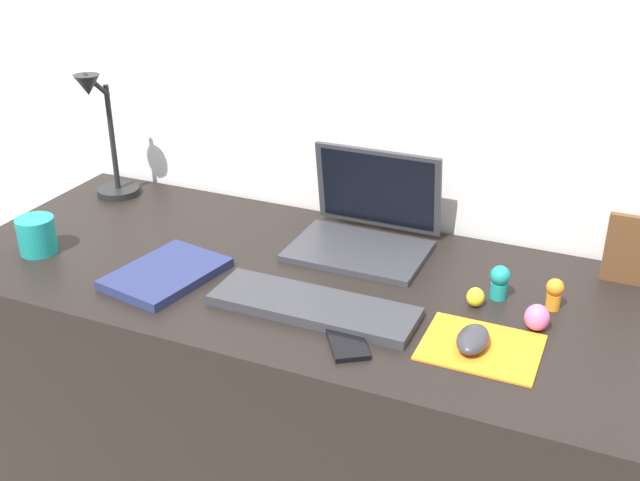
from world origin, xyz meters
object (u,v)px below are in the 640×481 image
cell_phone (346,340)px  toy_figurine_orange (554,293)px  desk_lamp (105,140)px  toy_figurine_pink (537,317)px  keyboard (314,306)px  laptop (367,223)px  coffee_mug (37,235)px  toy_figurine_yellow (475,297)px  notebook_pad (166,274)px  toy_figurine_teal (500,281)px  picture_frame (635,251)px  mouse (473,339)px

cell_phone → toy_figurine_orange: (0.33, 0.27, 0.03)m
desk_lamp → toy_figurine_pink: size_ratio=6.56×
keyboard → desk_lamp: size_ratio=1.21×
laptop → coffee_mug: bearing=-153.4°
desk_lamp → coffee_mug: size_ratio=4.04×
toy_figurine_yellow → notebook_pad: bearing=-166.8°
desk_lamp → notebook_pad: bearing=-39.6°
desk_lamp → toy_figurine_teal: desk_lamp is taller
laptop → toy_figurine_orange: laptop is taller
laptop → picture_frame: 0.57m
keyboard → notebook_pad: same height
picture_frame → laptop: bearing=-175.3°
picture_frame → toy_figurine_yellow: size_ratio=3.81×
keyboard → notebook_pad: (-0.34, -0.00, 0.00)m
cell_phone → desk_lamp: bearing=121.6°
laptop → toy_figurine_teal: bearing=-20.6°
notebook_pad → coffee_mug: (-0.33, -0.01, 0.03)m
notebook_pad → coffee_mug: bearing=-167.7°
keyboard → cell_phone: keyboard is taller
keyboard → cell_phone: bearing=-38.0°
toy_figurine_pink → mouse: bearing=-129.6°
toy_figurine_yellow → toy_figurine_pink: (0.12, -0.04, 0.01)m
picture_frame → keyboard: bearing=-146.8°
keyboard → notebook_pad: 0.34m
keyboard → toy_figurine_teal: 0.38m
laptop → toy_figurine_orange: (0.44, -0.12, -0.02)m
toy_figurine_yellow → cell_phone: bearing=-129.6°
laptop → cell_phone: laptop is taller
toy_figurine_yellow → toy_figurine_orange: (0.14, 0.05, 0.02)m
coffee_mug → toy_figurine_orange: bearing=10.7°
picture_frame → toy_figurine_orange: bearing=-127.8°
coffee_mug → toy_figurine_pink: (1.08, 0.12, -0.02)m
notebook_pad → toy_figurine_teal: 0.69m
coffee_mug → toy_figurine_teal: coffee_mug is taller
cell_phone → toy_figurine_teal: 0.35m
mouse → toy_figurine_pink: 0.15m
cell_phone → picture_frame: bearing=11.0°
picture_frame → toy_figurine_yellow: 0.36m
toy_figurine_yellow → mouse: bearing=-78.5°
coffee_mug → cell_phone: bearing=-4.8°
picture_frame → toy_figurine_teal: bearing=-144.5°
picture_frame → toy_figurine_yellow: (-0.27, -0.22, -0.06)m
desk_lamp → toy_figurine_yellow: size_ratio=8.61×
coffee_mug → toy_figurine_teal: size_ratio=1.18×
toy_figurine_teal → picture_frame: bearing=35.5°
desk_lamp → toy_figurine_yellow: (1.00, -0.17, -0.14)m
toy_figurine_orange → toy_figurine_yellow: bearing=-160.4°
toy_figurine_teal → notebook_pad: bearing=-163.4°
desk_lamp → toy_figurine_teal: (1.04, -0.11, -0.12)m
laptop → desk_lamp: desk_lamp is taller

